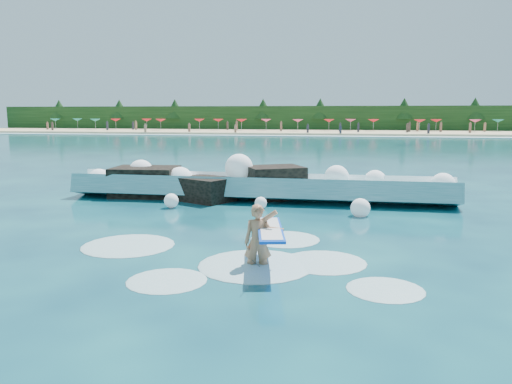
% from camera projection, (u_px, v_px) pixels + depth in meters
% --- Properties ---
extents(ground, '(200.00, 200.00, 0.00)m').
position_uv_depth(ground, '(190.00, 244.00, 13.91)').
color(ground, '#082C41').
rests_on(ground, ground).
extents(beach, '(140.00, 20.00, 0.40)m').
position_uv_depth(beach, '(325.00, 132.00, 89.60)').
color(beach, tan).
rests_on(beach, ground).
extents(wet_band, '(140.00, 5.00, 0.08)m').
position_uv_depth(wet_band, '(322.00, 136.00, 78.95)').
color(wet_band, silver).
rests_on(wet_band, ground).
extents(treeline, '(140.00, 4.00, 5.00)m').
position_uv_depth(treeline, '(328.00, 119.00, 98.95)').
color(treeline, black).
rests_on(treeline, ground).
extents(breaking_wave, '(15.91, 2.57, 1.37)m').
position_uv_depth(breaking_wave, '(259.00, 188.00, 21.13)').
color(breaking_wave, teal).
rests_on(breaking_wave, ground).
extents(rock_cluster, '(8.61, 3.74, 1.61)m').
position_uv_depth(rock_cluster, '(203.00, 186.00, 21.49)').
color(rock_cluster, black).
rests_on(rock_cluster, ground).
extents(surfer_with_board, '(1.16, 2.98, 1.81)m').
position_uv_depth(surfer_with_board, '(261.00, 239.00, 11.74)').
color(surfer_with_board, '#A56E4D').
rests_on(surfer_with_board, ground).
extents(wave_spray, '(15.29, 4.29, 1.95)m').
position_uv_depth(wave_spray, '(246.00, 178.00, 21.01)').
color(wave_spray, white).
rests_on(wave_spray, ground).
extents(surf_foam, '(8.83, 5.97, 0.14)m').
position_uv_depth(surf_foam, '(234.00, 258.00, 12.55)').
color(surf_foam, silver).
rests_on(surf_foam, ground).
extents(beach_umbrellas, '(112.82, 6.81, 0.50)m').
position_uv_depth(beach_umbrellas, '(326.00, 121.00, 91.37)').
color(beach_umbrellas, '#158477').
rests_on(beach_umbrellas, ground).
extents(beachgoers, '(100.25, 13.37, 1.93)m').
position_uv_depth(beachgoers, '(387.00, 128.00, 85.34)').
color(beachgoers, '#3F332D').
rests_on(beachgoers, ground).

